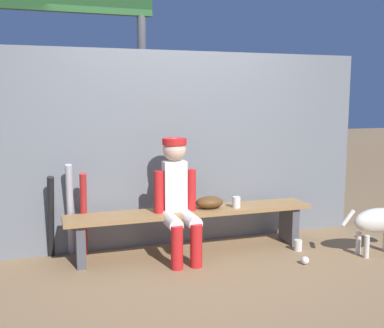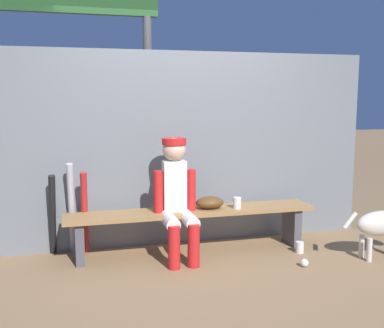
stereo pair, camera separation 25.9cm
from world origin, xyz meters
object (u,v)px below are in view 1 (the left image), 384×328
at_px(dugout_bench, 192,219).
at_px(bat_aluminum_red, 84,215).
at_px(baseball_glove, 209,202).
at_px(bat_aluminum_silver, 70,210).
at_px(player_seated, 178,195).
at_px(cup_on_ground, 298,245).
at_px(cup_on_bench, 236,202).
at_px(bat_aluminum_black, 51,217).
at_px(dog, 382,220).
at_px(scoreboard, 71,1).
at_px(baseball, 305,260).

distance_m(dugout_bench, bat_aluminum_red, 1.04).
height_order(baseball_glove, bat_aluminum_silver, bat_aluminum_silver).
relative_size(bat_aluminum_red, bat_aluminum_silver, 0.91).
bearing_deg(player_seated, dugout_bench, 31.97).
distance_m(cup_on_ground, cup_on_bench, 0.76).
relative_size(player_seated, bat_aluminum_silver, 1.25).
relative_size(bat_aluminum_red, bat_aluminum_black, 1.03).
height_order(player_seated, cup_on_ground, player_seated).
bearing_deg(cup_on_bench, dog, -22.54).
bearing_deg(dugout_bench, cup_on_ground, -15.03).
distance_m(bat_aluminum_silver, dog, 3.02).
height_order(bat_aluminum_red, bat_aluminum_silver, bat_aluminum_silver).
bearing_deg(scoreboard, baseball, -43.42).
bearing_deg(baseball_glove, dog, -20.96).
bearing_deg(baseball_glove, cup_on_ground, -18.06).
bearing_deg(cup_on_bench, baseball_glove, 167.33).
distance_m(bat_aluminum_red, scoreboard, 2.34).
xyz_separation_m(baseball_glove, cup_on_ground, (0.84, -0.28, -0.44)).
relative_size(bat_aluminum_red, dog, 0.99).
height_order(cup_on_ground, cup_on_bench, cup_on_bench).
distance_m(baseball_glove, cup_on_ground, 0.99).
distance_m(baseball, cup_on_bench, 0.85).
bearing_deg(baseball, dog, 2.12).
bearing_deg(player_seated, baseball, -26.35).
relative_size(dugout_bench, cup_on_bench, 22.25).
relative_size(bat_aluminum_silver, bat_aluminum_black, 1.13).
distance_m(bat_aluminum_silver, baseball, 2.25).
xyz_separation_m(player_seated, bat_aluminum_black, (-1.14, 0.36, -0.21)).
bearing_deg(dugout_bench, dog, -18.96).
height_order(player_seated, baseball_glove, player_seated).
relative_size(baseball_glove, bat_aluminum_red, 0.34).
distance_m(baseball_glove, scoreboard, 2.64).
bearing_deg(cup_on_ground, baseball, -111.44).
distance_m(bat_aluminum_black, cup_on_ground, 2.42).
height_order(bat_aluminum_black, baseball, bat_aluminum_black).
height_order(dugout_bench, player_seated, player_seated).
bearing_deg(baseball, dugout_bench, 144.38).
height_order(dugout_bench, bat_aluminum_black, bat_aluminum_black).
relative_size(baseball_glove, dog, 0.33).
bearing_deg(baseball, bat_aluminum_silver, 155.99).
bearing_deg(bat_aluminum_red, player_seated, -19.84).
bearing_deg(cup_on_ground, dugout_bench, 164.97).
bearing_deg(dog, baseball, -177.88).
relative_size(dugout_bench, scoreboard, 0.67).
relative_size(bat_aluminum_red, scoreboard, 0.23).
xyz_separation_m(bat_aluminum_red, scoreboard, (0.02, 0.96, 2.14)).
distance_m(bat_aluminum_red, dog, 2.88).
height_order(bat_aluminum_silver, baseball, bat_aluminum_silver).
bearing_deg(bat_aluminum_black, player_seated, -17.67).
distance_m(player_seated, cup_on_bench, 0.63).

